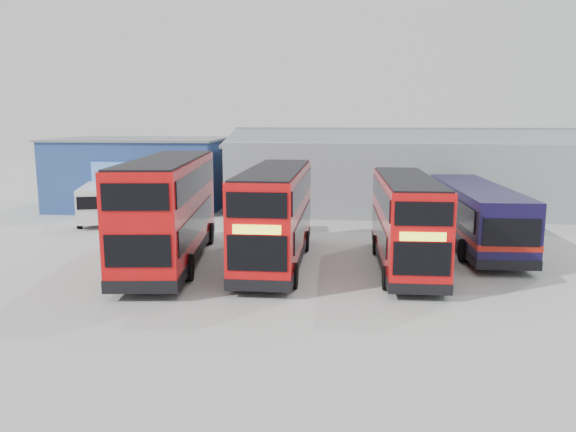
{
  "coord_description": "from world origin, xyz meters",
  "views": [
    {
      "loc": [
        1.11,
        -22.22,
        6.71
      ],
      "look_at": [
        -1.58,
        3.51,
        2.1
      ],
      "focal_mm": 35.0,
      "sensor_mm": 36.0,
      "label": 1
    }
  ],
  "objects": [
    {
      "name": "double_decker_left",
      "position": [
        -6.93,
        2.32,
        2.41
      ],
      "size": [
        4.05,
        11.69,
        4.85
      ],
      "rotation": [
        0.0,
        0.0,
        3.26
      ],
      "color": "red",
      "rests_on": "ground"
    },
    {
      "name": "single_decker_blue",
      "position": [
        7.77,
        7.16,
        1.58
      ],
      "size": [
        3.15,
        11.86,
        3.19
      ],
      "rotation": [
        0.0,
        0.0,
        3.17
      ],
      "color": "black",
      "rests_on": "ground"
    },
    {
      "name": "panel_van",
      "position": [
        -14.43,
        11.64,
        1.33
      ],
      "size": [
        3.6,
        5.82,
        2.38
      ],
      "rotation": [
        0.0,
        0.0,
        0.29
      ],
      "color": "white",
      "rests_on": "ground"
    },
    {
      "name": "office_block",
      "position": [
        -14.0,
        17.99,
        2.58
      ],
      "size": [
        12.3,
        8.32,
        5.12
      ],
      "color": "navy",
      "rests_on": "ground"
    },
    {
      "name": "double_decker_right",
      "position": [
        3.77,
        2.57,
        2.04
      ],
      "size": [
        2.63,
        9.74,
        4.09
      ],
      "rotation": [
        0.0,
        0.0,
        0.02
      ],
      "color": "red",
      "rests_on": "ground"
    },
    {
      "name": "double_decker_centre",
      "position": [
        -2.07,
        2.64,
        2.2
      ],
      "size": [
        2.71,
        10.48,
        4.42
      ],
      "rotation": [
        0.0,
        0.0,
        -0.0
      ],
      "color": "red",
      "rests_on": "ground"
    },
    {
      "name": "ground_plane",
      "position": [
        0.0,
        0.0,
        0.0
      ],
      "size": [
        120.0,
        120.0,
        0.0
      ],
      "primitive_type": "plane",
      "color": "#9F9F9A",
      "rests_on": "ground"
    },
    {
      "name": "maintenance_shed",
      "position": [
        8.0,
        20.0,
        2.6
      ],
      "size": [
        30.5,
        12.0,
        5.89
      ],
      "color": "gray",
      "rests_on": "ground"
    }
  ]
}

